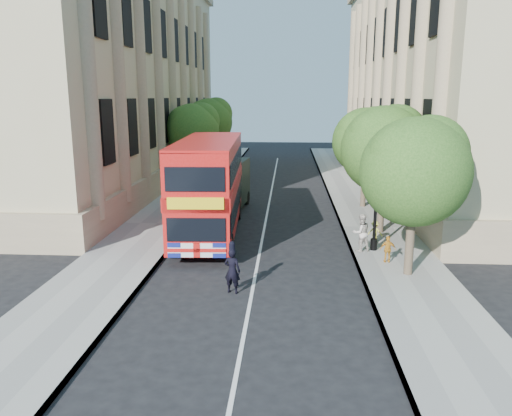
% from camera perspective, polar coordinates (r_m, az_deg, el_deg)
% --- Properties ---
extents(ground, '(120.00, 120.00, 0.00)m').
position_cam_1_polar(ground, '(16.75, -0.73, -10.99)').
color(ground, black).
rests_on(ground, ground).
extents(pavement_right, '(3.50, 80.00, 0.12)m').
position_cam_1_polar(pavement_right, '(26.55, 13.48, -2.24)').
color(pavement_right, gray).
rests_on(pavement_right, ground).
extents(pavement_left, '(3.50, 80.00, 0.12)m').
position_cam_1_polar(pavement_left, '(27.07, -11.28, -1.84)').
color(pavement_left, gray).
rests_on(pavement_left, ground).
extents(building_right, '(12.00, 38.00, 18.00)m').
position_cam_1_polar(building_right, '(41.33, 22.27, 14.90)').
color(building_right, tan).
rests_on(building_right, ground).
extents(building_left, '(12.00, 38.00, 18.00)m').
position_cam_1_polar(building_left, '(42.13, -17.77, 15.17)').
color(building_left, tan).
rests_on(building_left, ground).
extents(tree_right_near, '(4.00, 4.00, 6.08)m').
position_cam_1_polar(tree_right_near, '(19.07, 17.83, 4.60)').
color(tree_right_near, '#473828').
rests_on(tree_right_near, ground).
extents(tree_right_mid, '(4.20, 4.20, 6.37)m').
position_cam_1_polar(tree_right_mid, '(24.87, 14.58, 7.00)').
color(tree_right_mid, '#473828').
rests_on(tree_right_mid, ground).
extents(tree_right_far, '(4.00, 4.00, 6.15)m').
position_cam_1_polar(tree_right_far, '(30.78, 12.51, 7.87)').
color(tree_right_far, '#473828').
rests_on(tree_right_far, ground).
extents(tree_left_far, '(4.00, 4.00, 6.30)m').
position_cam_1_polar(tree_left_far, '(38.08, -7.20, 9.12)').
color(tree_left_far, '#473828').
rests_on(tree_left_far, ground).
extents(tree_left_back, '(4.20, 4.20, 6.65)m').
position_cam_1_polar(tree_left_back, '(45.94, -5.31, 10.08)').
color(tree_left_back, '#473828').
rests_on(tree_left_back, ground).
extents(lamp_post, '(0.32, 0.32, 5.16)m').
position_cam_1_polar(lamp_post, '(22.04, 13.58, 1.28)').
color(lamp_post, black).
rests_on(lamp_post, pavement_right).
extents(double_decker_bus, '(3.14, 10.13, 4.62)m').
position_cam_1_polar(double_decker_bus, '(24.27, -5.35, 2.71)').
color(double_decker_bus, '#BA100C').
rests_on(double_decker_bus, ground).
extents(box_van, '(2.50, 5.28, 2.93)m').
position_cam_1_polar(box_van, '(29.95, -3.41, 2.46)').
color(box_van, black).
rests_on(box_van, ground).
extents(police_constable, '(0.67, 0.53, 1.61)m').
position_cam_1_polar(police_constable, '(17.44, -2.72, -7.18)').
color(police_constable, black).
rests_on(police_constable, ground).
extents(woman_pedestrian, '(0.97, 0.87, 1.65)m').
position_cam_1_polar(woman_pedestrian, '(22.11, 11.92, -2.77)').
color(woman_pedestrian, beige).
rests_on(woman_pedestrian, pavement_right).
extents(child_a, '(0.65, 0.28, 1.10)m').
position_cam_1_polar(child_a, '(20.93, 14.84, -4.58)').
color(child_a, orange).
rests_on(child_a, pavement_right).
extents(child_b, '(0.72, 0.47, 1.06)m').
position_cam_1_polar(child_b, '(23.45, 13.42, -2.71)').
color(child_b, '#CECC46').
rests_on(child_b, pavement_right).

